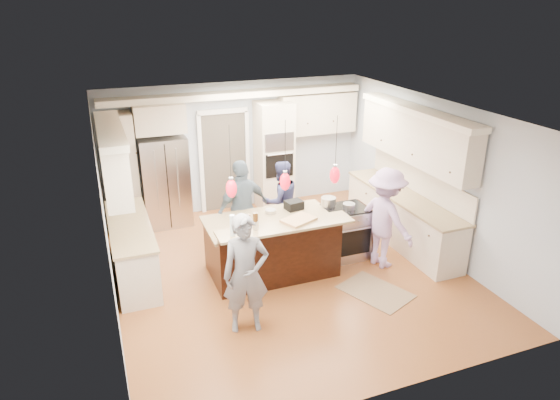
{
  "coord_description": "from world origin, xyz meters",
  "views": [
    {
      "loc": [
        -2.72,
        -6.79,
        4.27
      ],
      "look_at": [
        0.0,
        0.35,
        1.15
      ],
      "focal_mm": 32.0,
      "sensor_mm": 36.0,
      "label": 1
    }
  ],
  "objects_px": {
    "kitchen_island": "(272,245)",
    "island_range": "(346,232)",
    "refrigerator": "(165,181)",
    "person_bar_end": "(246,274)",
    "person_far_left": "(281,201)"
  },
  "relations": [
    {
      "from": "person_bar_end",
      "to": "person_far_left",
      "type": "bearing_deg",
      "value": 69.83
    },
    {
      "from": "refrigerator",
      "to": "person_bar_end",
      "type": "bearing_deg",
      "value": -83.29
    },
    {
      "from": "kitchen_island",
      "to": "person_bar_end",
      "type": "distance_m",
      "value": 1.6
    },
    {
      "from": "refrigerator",
      "to": "person_bar_end",
      "type": "height_order",
      "value": "refrigerator"
    },
    {
      "from": "person_far_left",
      "to": "island_range",
      "type": "bearing_deg",
      "value": 119.74
    },
    {
      "from": "kitchen_island",
      "to": "island_range",
      "type": "bearing_deg",
      "value": 3.07
    },
    {
      "from": "kitchen_island",
      "to": "island_range",
      "type": "distance_m",
      "value": 1.41
    },
    {
      "from": "island_range",
      "to": "person_bar_end",
      "type": "xyz_separation_m",
      "value": [
        -2.25,
        -1.39,
        0.39
      ]
    },
    {
      "from": "refrigerator",
      "to": "kitchen_island",
      "type": "height_order",
      "value": "refrigerator"
    },
    {
      "from": "refrigerator",
      "to": "person_far_left",
      "type": "relative_size",
      "value": 1.18
    },
    {
      "from": "person_bar_end",
      "to": "person_far_left",
      "type": "distance_m",
      "value": 2.83
    },
    {
      "from": "refrigerator",
      "to": "island_range",
      "type": "xyz_separation_m",
      "value": [
        2.71,
        -2.49,
        -0.44
      ]
    },
    {
      "from": "island_range",
      "to": "person_far_left",
      "type": "xyz_separation_m",
      "value": [
        -0.82,
        1.05,
        0.31
      ]
    },
    {
      "from": "refrigerator",
      "to": "kitchen_island",
      "type": "xyz_separation_m",
      "value": [
        1.3,
        -2.57,
        -0.42
      ]
    },
    {
      "from": "island_range",
      "to": "person_bar_end",
      "type": "bearing_deg",
      "value": -148.35
    }
  ]
}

